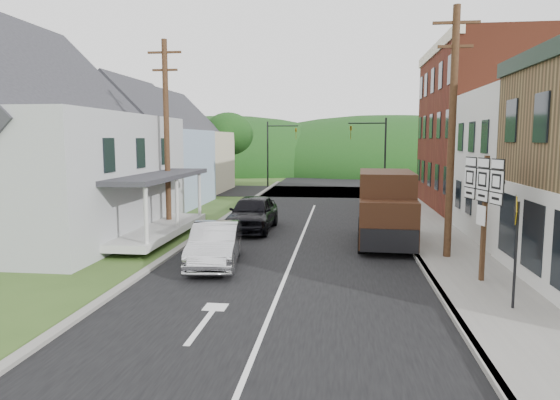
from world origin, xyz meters
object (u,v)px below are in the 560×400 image
(dark_sedan, at_px, (253,213))
(warning_sign, at_px, (516,236))
(silver_sedan, at_px, (215,245))
(delivery_van, at_px, (386,208))
(route_sign_cluster, at_px, (483,200))

(dark_sedan, height_order, warning_sign, warning_sign)
(silver_sedan, distance_m, delivery_van, 7.61)
(delivery_van, distance_m, route_sign_cluster, 6.21)
(dark_sedan, relative_size, warning_sign, 1.72)
(dark_sedan, bearing_deg, delivery_van, -20.94)
(delivery_van, bearing_deg, dark_sedan, 160.15)
(silver_sedan, bearing_deg, route_sign_cluster, -16.41)
(silver_sedan, height_order, route_sign_cluster, route_sign_cluster)
(delivery_van, bearing_deg, silver_sedan, -142.94)
(dark_sedan, bearing_deg, warning_sign, -50.01)
(silver_sedan, relative_size, dark_sedan, 0.90)
(dark_sedan, height_order, route_sign_cluster, route_sign_cluster)
(route_sign_cluster, xyz_separation_m, warning_sign, (0.13, -2.49, -0.59))
(delivery_van, distance_m, warning_sign, 8.52)
(delivery_van, height_order, warning_sign, delivery_van)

